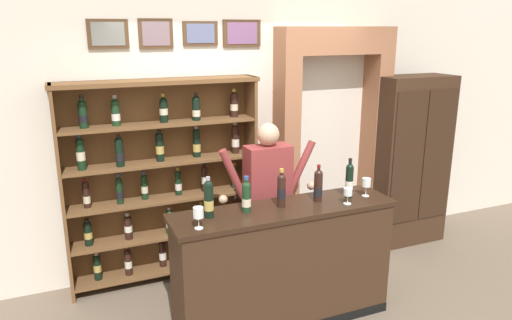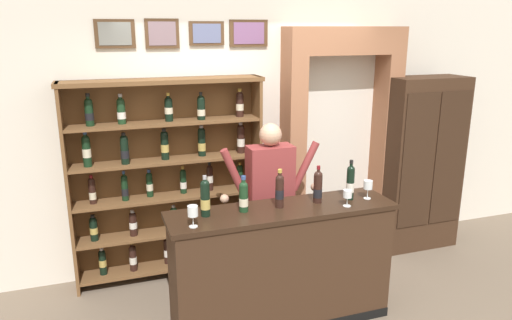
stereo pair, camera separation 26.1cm
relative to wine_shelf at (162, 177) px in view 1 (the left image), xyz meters
name	(u,v)px [view 1 (the left image)]	position (x,y,z in m)	size (l,w,h in m)	color
ground_plane	(293,318)	(0.85, -1.15, -1.07)	(14.00, 14.00, 0.02)	#6B5B4C
back_wall	(236,99)	(0.85, 0.22, 0.68)	(12.00, 0.19, 3.47)	silver
wine_shelf	(162,177)	(0.00, 0.00, 0.00)	(1.88, 0.31, 1.99)	brown
archway_doorway	(328,128)	(1.88, 0.08, 0.31)	(1.31, 0.45, 2.45)	#9E6647
side_cabinet	(409,161)	(2.79, -0.23, -0.09)	(0.87, 0.43, 1.94)	#382316
tasting_counter	(284,265)	(0.75, -1.15, -0.54)	(1.88, 0.49, 1.04)	#382316
shopkeeper	(268,189)	(0.84, -0.60, -0.05)	(0.97, 0.22, 1.62)	#2D3347
tasting_bottle_grappa	(209,199)	(0.12, -1.11, 0.13)	(0.07, 0.07, 0.33)	black
tasting_bottle_rosso	(246,196)	(0.43, -1.11, 0.11)	(0.07, 0.07, 0.29)	#19381E
tasting_bottle_vin_santo	(281,189)	(0.73, -1.12, 0.13)	(0.07, 0.07, 0.32)	black
tasting_bottle_bianco	(318,185)	(1.07, -1.12, 0.12)	(0.07, 0.07, 0.32)	black
tasting_bottle_brunello	(349,180)	(1.36, -1.14, 0.13)	(0.07, 0.07, 0.34)	black
wine_glass_left	(348,192)	(1.26, -1.28, 0.08)	(0.07, 0.07, 0.14)	silver
wine_glass_right	(366,183)	(1.51, -1.18, 0.10)	(0.08, 0.08, 0.16)	silver
wine_glass_spare	(198,214)	(-0.01, -1.29, 0.10)	(0.08, 0.08, 0.16)	silver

